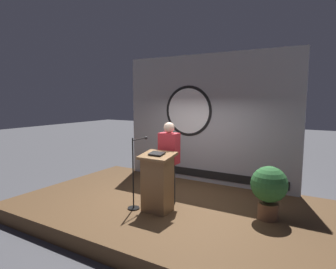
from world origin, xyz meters
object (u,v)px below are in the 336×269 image
microphone_stand (135,183)px  speaker_person (169,162)px  podium (157,182)px  potted_plant (269,187)px

microphone_stand → speaker_person: bearing=51.6°
podium → speaker_person: speaker_person is taller
podium → microphone_stand: size_ratio=0.82×
microphone_stand → potted_plant: bearing=18.6°
speaker_person → potted_plant: (1.95, 0.24, -0.28)m
microphone_stand → potted_plant: 2.53m
podium → microphone_stand: 0.48m
potted_plant → microphone_stand: bearing=-161.4°
podium → potted_plant: size_ratio=1.20×
speaker_person → potted_plant: size_ratio=1.74×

